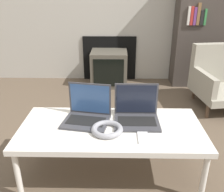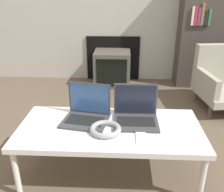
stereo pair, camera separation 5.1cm
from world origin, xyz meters
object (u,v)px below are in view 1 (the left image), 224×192
object	(u,v)px
headphones	(107,129)
phone	(143,138)
armchair	(223,78)
tv	(109,68)
laptop_left	(87,113)
laptop_right	(136,113)

from	to	relation	value
headphones	phone	world-z (taller)	headphones
armchair	headphones	bearing A→B (deg)	-142.91
phone	tv	distance (m)	1.95
laptop_left	headphones	xyz separation A→B (m)	(0.14, -0.15, -0.04)
phone	tv	world-z (taller)	tv
laptop_right	tv	world-z (taller)	laptop_right
laptop_left	tv	bearing A→B (deg)	96.59
tv	phone	bearing A→B (deg)	-82.09
phone	armchair	xyz separation A→B (m)	(1.01, 1.32, -0.08)
laptop_right	headphones	bearing A→B (deg)	-141.99
headphones	armchair	xyz separation A→B (m)	(1.23, 1.25, -0.09)
laptop_right	headphones	distance (m)	0.25
phone	laptop_right	bearing A→B (deg)	96.74
headphones	tv	world-z (taller)	tv
phone	armchair	size ratio (longest dim) A/B	0.19
headphones	armchair	distance (m)	1.76
laptop_left	phone	xyz separation A→B (m)	(0.36, -0.22, -0.05)
laptop_left	headphones	bearing A→B (deg)	-37.81
laptop_left	headphones	world-z (taller)	laptop_left
laptop_left	headphones	size ratio (longest dim) A/B	1.66
laptop_left	tv	xyz separation A→B (m)	(0.10, 1.70, -0.21)
laptop_right	headphones	xyz separation A→B (m)	(-0.20, -0.16, -0.04)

